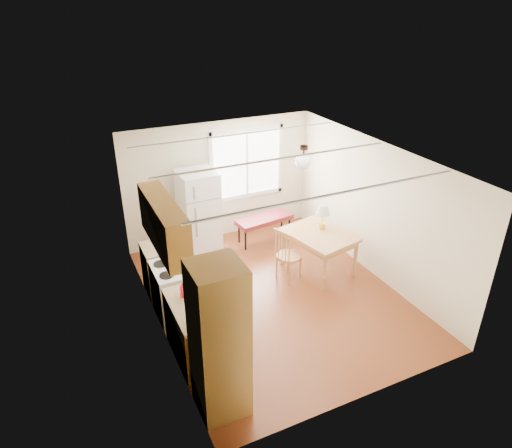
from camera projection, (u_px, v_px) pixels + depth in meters
room_shell at (276, 232)px, 7.40m from camera, size 4.60×5.60×2.62m
kitchen_run at (188, 300)px, 6.42m from camera, size 0.65×3.40×2.20m
window_unit at (247, 163)px, 9.49m from camera, size 1.64×0.05×1.51m
pendant_light at (303, 161)px, 7.55m from camera, size 0.26×0.26×0.40m
refrigerator at (199, 213)px, 8.95m from camera, size 0.73×0.75×1.71m
bench at (264, 220)px, 9.49m from camera, size 1.25×0.60×0.56m
dining_table at (319, 238)px, 8.39m from camera, size 1.18×1.42×0.78m
chair at (285, 252)px, 8.13m from camera, size 0.49×0.49×1.02m
table_lamp at (323, 212)px, 8.38m from camera, size 0.27×0.27×0.47m
coffee_maker at (200, 312)px, 5.87m from camera, size 0.25×0.29×0.38m
kettle at (184, 291)px, 6.37m from camera, size 0.12×0.12×0.23m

